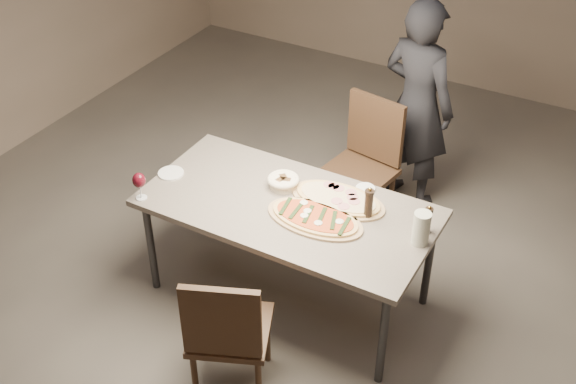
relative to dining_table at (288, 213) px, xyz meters
The scene contains 14 objects.
room 0.71m from the dining_table, ahead, with size 7.00×7.00×7.00m.
dining_table is the anchor object (origin of this frame).
zucchini_pizza 0.23m from the dining_table, 13.41° to the right, with size 0.61×0.34×0.05m.
ham_pizza 0.32m from the dining_table, 36.84° to the left, with size 0.62×0.34×0.04m.
bread_basket 0.22m from the dining_table, 127.96° to the left, with size 0.20×0.20×0.07m.
oil_dish 0.52m from the dining_table, 47.62° to the left, with size 0.12×0.12×0.01m.
pepper_mill_left 0.52m from the dining_table, 14.83° to the left, with size 0.06×0.06×0.22m.
pepper_mill_right 0.86m from the dining_table, 11.66° to the left, with size 0.05×0.05×0.19m.
carafe 0.85m from the dining_table, ahead, with size 0.10×0.10×0.21m.
wine_glass 0.93m from the dining_table, 155.40° to the right, with size 0.08×0.08×0.19m.
side_plate 0.84m from the dining_table, behind, with size 0.17×0.17×0.01m.
chair_near 0.90m from the dining_table, 82.94° to the right, with size 0.57×0.57×0.93m.
chair_far 1.00m from the dining_table, 85.28° to the left, with size 0.54×0.54×0.99m.
diner 1.47m from the dining_table, 79.03° to the left, with size 0.60×0.39×1.64m, color black.
Camera 1 is at (1.72, -3.07, 3.42)m, focal length 45.00 mm.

